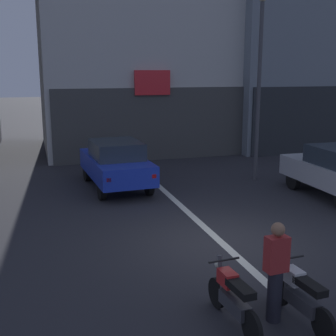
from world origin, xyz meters
name	(u,v)px	position (x,y,z in m)	size (l,w,h in m)	color
ground_plane	(220,241)	(0.00, 0.00, 0.00)	(120.00, 120.00, 0.00)	#2B2B30
lane_centre_line	(154,182)	(0.00, 6.00, 0.00)	(0.20, 18.00, 0.01)	silver
building_mid_block	(142,19)	(1.45, 13.64, 6.47)	(10.04, 7.59, 12.96)	silver
car_blue_crossing_near	(116,163)	(-1.46, 5.56, 0.89)	(2.00, 4.20, 1.64)	black
street_lamp	(260,68)	(3.67, 5.27, 4.03)	(0.36, 0.36, 6.60)	#47474C
motorcycle_red_row_leftmost	(233,297)	(-1.22, -3.33, 0.46)	(0.55, 1.67, 0.98)	black
motorcycle_white_row_left_mid	(300,295)	(-0.15, -3.57, 0.46)	(0.55, 1.67, 0.98)	black
person_by_motorcycles	(276,271)	(-0.53, -3.43, 0.86)	(0.38, 0.25, 1.67)	#23232D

